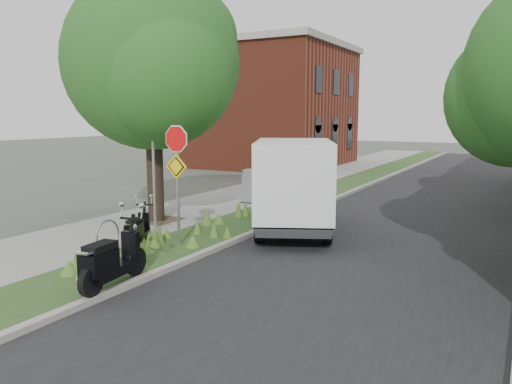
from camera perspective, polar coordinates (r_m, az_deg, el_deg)
ground at (r=11.92m, az=-5.15°, el=-8.10°), size 120.00×120.00×0.00m
sidewalk_near at (r=22.43m, az=0.12°, el=0.02°), size 3.50×60.00×0.12m
verge at (r=21.26m, az=6.63°, el=-0.52°), size 2.00×60.00×0.12m
kerb_near at (r=20.91m, az=9.17°, el=-0.71°), size 0.20×60.00×0.13m
road at (r=20.04m, az=18.63°, el=-1.64°), size 7.00×60.00×0.01m
street_tree_main at (r=16.23m, az=-11.87°, el=13.33°), size 6.21×5.54×7.66m
bare_post at (r=14.85m, az=-11.64°, el=3.42°), size 0.08×0.08×4.00m
bike_hoop at (r=13.04m, az=-16.61°, el=-4.72°), size 0.06×0.78×0.77m
sign_assembly at (r=12.76m, az=-9.05°, el=3.59°), size 0.94×0.08×3.22m
brick_building at (r=35.25m, az=2.06°, el=9.93°), size 9.40×10.40×8.30m
scooter_near at (r=13.09m, az=-13.47°, el=-4.56°), size 0.78×1.51×0.76m
scooter_far at (r=10.14m, az=-16.64°, el=-8.06°), size 0.56×1.98×0.94m
box_truck at (r=14.82m, az=4.29°, el=1.25°), size 3.95×5.51×2.34m
utility_cabinet at (r=19.19m, az=-0.15°, el=0.58°), size 0.99×0.69×1.28m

